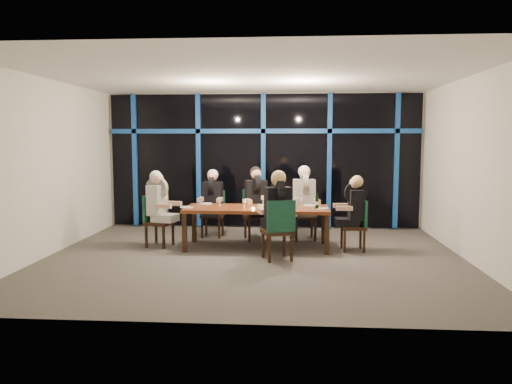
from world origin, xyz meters
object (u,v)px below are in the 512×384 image
diner_end_right (354,202)px  diner_far_mid (256,192)px  diner_far_right (304,192)px  water_pitcher (296,203)px  chair_far_mid (255,211)px  dining_table (257,211)px  chair_end_right (358,222)px  diner_end_left (159,197)px  diner_near_mid (277,202)px  chair_far_left (213,211)px  chair_near_mid (279,227)px  diner_far_left (212,193)px  chair_end_left (155,218)px  wine_bottle (317,203)px  chair_far_right (304,211)px

diner_end_right → diner_far_mid: bearing=-119.3°
diner_far_right → water_pitcher: 0.96m
chair_far_mid → dining_table: bearing=-101.7°
chair_end_right → diner_end_left: 3.63m
chair_end_right → diner_end_left: size_ratio=0.98×
diner_end_left → diner_near_mid: size_ratio=0.95×
chair_far_left → chair_end_right: chair_far_left is taller
diner_far_right → chair_near_mid: bearing=-113.0°
diner_far_mid → water_pitcher: 1.19m
chair_end_right → diner_far_left: bearing=-114.2°
diner_far_left → water_pitcher: bearing=-29.2°
chair_end_right → diner_far_mid: size_ratio=0.95×
chair_far_mid → diner_far_left: (-0.88, 0.11, 0.35)m
chair_far_mid → water_pitcher: (0.80, -0.97, 0.30)m
chair_end_left → water_pitcher: size_ratio=4.93×
diner_end_left → wine_bottle: (2.88, -0.17, -0.05)m
chair_far_mid → diner_end_right: 2.08m
diner_end_left → water_pitcher: diner_end_left is taller
diner_far_left → diner_near_mid: (1.36, -1.83, 0.07)m
chair_far_right → diner_far_mid: 1.02m
chair_end_right → chair_near_mid: chair_near_mid is taller
diner_near_mid → diner_far_mid: bearing=-93.7°
chair_far_mid → diner_end_left: diner_end_left is taller
chair_end_right → diner_far_left: size_ratio=1.00×
diner_far_left → diner_near_mid: size_ratio=0.93×
chair_far_left → chair_far_right: chair_far_right is taller
chair_far_left → chair_far_mid: bearing=-8.8°
diner_far_left → chair_far_right: bearing=1.6°
chair_end_left → chair_near_mid: 2.51m
chair_far_mid → chair_near_mid: size_ratio=0.98×
chair_near_mid → water_pitcher: bearing=-128.5°
chair_far_mid → diner_far_right: diner_far_right is taller
chair_far_mid → diner_far_mid: (0.03, -0.08, 0.39)m
chair_end_left → diner_near_mid: diner_near_mid is taller
diner_end_right → water_pitcher: bearing=-92.5°
diner_far_left → diner_far_right: bearing=-1.0°
wine_bottle → water_pitcher: size_ratio=1.52×
chair_far_right → water_pitcher: chair_far_right is taller
dining_table → water_pitcher: 0.74m
diner_far_left → dining_table: bearing=-41.3°
chair_end_left → diner_near_mid: (2.28, -0.89, 0.43)m
chair_far_right → water_pitcher: bearing=-107.3°
chair_near_mid → diner_far_mid: diner_far_mid is taller
chair_far_right → diner_end_left: 2.84m
chair_far_mid → chair_end_left: 1.98m
chair_far_left → water_pitcher: bearing=-31.2°
diner_end_right → diner_far_left: bearing=-114.8°
diner_end_left → diner_far_left: bearing=-26.6°
chair_far_mid → water_pitcher: chair_far_mid is taller
chair_far_mid → diner_far_right: (0.97, -0.04, 0.40)m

